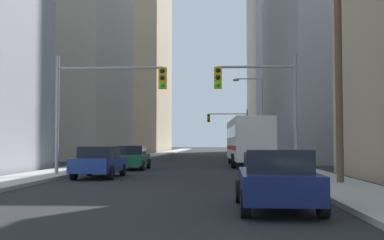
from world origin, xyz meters
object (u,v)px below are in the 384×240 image
object	(u,v)px
sedan_navy	(276,179)
sedan_blue	(99,162)
traffic_signal_near_right	(260,94)
sedan_green	(132,157)
traffic_signal_near_left	(106,94)
traffic_signal_far_right	(229,124)
city_bus	(248,140)

from	to	relation	value
sedan_navy	sedan_blue	distance (m)	12.83
traffic_signal_near_right	sedan_green	bearing A→B (deg)	137.07
sedan_blue	traffic_signal_near_left	size ratio (longest dim) A/B	0.71
sedan_green	traffic_signal_far_right	size ratio (longest dim) A/B	0.71
sedan_green	traffic_signal_near_left	xyz separation A→B (m)	(-0.06, -6.99, 3.35)
city_bus	traffic_signal_near_right	size ratio (longest dim) A/B	1.93
sedan_navy	sedan_blue	bearing A→B (deg)	124.22
sedan_navy	traffic_signal_far_right	size ratio (longest dim) A/B	0.71
traffic_signal_far_right	sedan_green	bearing A→B (deg)	-103.08
sedan_navy	traffic_signal_near_right	xyz separation A→B (m)	(0.57, 10.85, 3.28)
traffic_signal_near_left	sedan_navy	bearing A→B (deg)	-57.17
city_bus	sedan_blue	bearing A→B (deg)	-122.98
city_bus	traffic_signal_near_right	bearing A→B (deg)	-90.89
traffic_signal_near_left	traffic_signal_far_right	bearing A→B (deg)	79.24
sedan_green	traffic_signal_near_left	bearing A→B (deg)	-90.48
traffic_signal_near_left	traffic_signal_far_right	size ratio (longest dim) A/B	1.00
sedan_green	traffic_signal_near_left	distance (m)	7.75
sedan_green	traffic_signal_far_right	distance (m)	31.01
sedan_green	traffic_signal_far_right	world-z (taller)	traffic_signal_far_right
traffic_signal_near_left	city_bus	bearing A→B (deg)	57.22
sedan_navy	city_bus	bearing A→B (deg)	88.11
sedan_blue	sedan_green	distance (m)	7.23
sedan_blue	city_bus	bearing A→B (deg)	57.02
city_bus	traffic_signal_near_left	xyz separation A→B (m)	(-7.76, -12.04, 2.19)
city_bus	traffic_signal_near_right	xyz separation A→B (m)	(-0.19, -12.04, 2.13)
traffic_signal_near_right	city_bus	bearing A→B (deg)	89.11
traffic_signal_far_right	traffic_signal_near_left	bearing A→B (deg)	-100.76
sedan_navy	traffic_signal_far_right	xyz separation A→B (m)	(0.03, 47.86, 3.33)
city_bus	sedan_blue	size ratio (longest dim) A/B	2.72
sedan_navy	traffic_signal_near_left	distance (m)	13.34
traffic_signal_far_right	traffic_signal_near_right	bearing A→B (deg)	-89.17
sedan_green	sedan_navy	bearing A→B (deg)	-68.73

